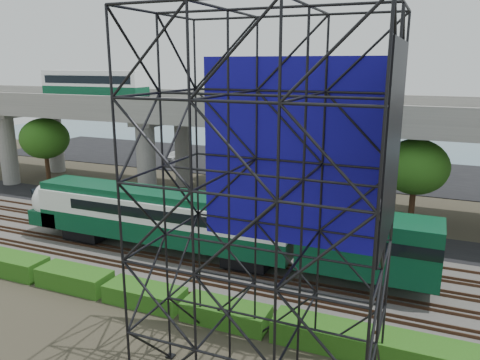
% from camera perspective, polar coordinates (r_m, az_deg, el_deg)
% --- Properties ---
extents(ground, '(140.00, 140.00, 0.00)m').
position_cam_1_polar(ground, '(31.43, -8.55, -10.82)').
color(ground, '#474233').
rests_on(ground, ground).
extents(ballast_bed, '(90.00, 12.00, 0.20)m').
position_cam_1_polar(ballast_bed, '(32.96, -6.73, -9.35)').
color(ballast_bed, slate).
rests_on(ballast_bed, ground).
extents(service_road, '(90.00, 5.00, 0.08)m').
position_cam_1_polar(service_road, '(40.06, -0.72, -5.03)').
color(service_road, black).
rests_on(service_road, ground).
extents(parking_lot, '(90.00, 18.00, 0.08)m').
position_cam_1_polar(parking_lot, '(61.53, 8.09, 1.63)').
color(parking_lot, black).
rests_on(parking_lot, ground).
extents(harbor_water, '(140.00, 40.00, 0.03)m').
position_cam_1_polar(harbor_water, '(82.65, 12.06, 4.61)').
color(harbor_water, slate).
rests_on(harbor_water, ground).
extents(rail_tracks, '(90.00, 9.52, 0.16)m').
position_cam_1_polar(rail_tracks, '(32.88, -6.74, -9.07)').
color(rail_tracks, '#472D1E').
rests_on(rail_tracks, ballast_bed).
extents(commuter_train, '(29.30, 3.06, 4.30)m').
position_cam_1_polar(commuter_train, '(31.82, -6.40, -4.84)').
color(commuter_train, black).
rests_on(commuter_train, rail_tracks).
extents(overpass, '(80.00, 12.00, 12.40)m').
position_cam_1_polar(overpass, '(43.72, 0.53, 7.59)').
color(overpass, '#9E9B93').
rests_on(overpass, ground).
extents(scaffold_tower, '(9.36, 6.36, 15.00)m').
position_cam_1_polar(scaffold_tower, '(18.11, 3.04, -4.20)').
color(scaffold_tower, black).
rests_on(scaffold_tower, ground).
extents(hedge_strip, '(34.60, 1.80, 1.20)m').
position_cam_1_polar(hedge_strip, '(27.47, -11.53, -13.50)').
color(hedge_strip, '#225012').
rests_on(hedge_strip, ground).
extents(trees, '(40.94, 16.94, 7.69)m').
position_cam_1_polar(trees, '(45.60, -3.27, 4.48)').
color(trees, '#382314').
rests_on(trees, ground).
extents(suv, '(4.94, 3.14, 1.27)m').
position_cam_1_polar(suv, '(44.52, -11.50, -2.44)').
color(suv, black).
rests_on(suv, service_road).
extents(parked_cars, '(35.46, 9.35, 1.25)m').
position_cam_1_polar(parked_cars, '(60.69, 9.11, 2.02)').
color(parked_cars, silver).
rests_on(parked_cars, parking_lot).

